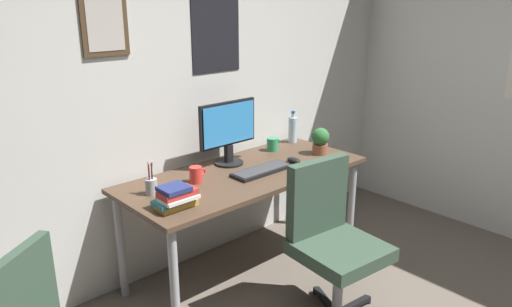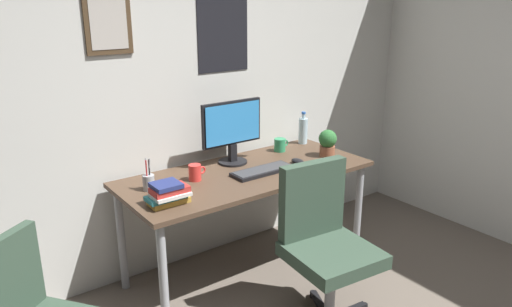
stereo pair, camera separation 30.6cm
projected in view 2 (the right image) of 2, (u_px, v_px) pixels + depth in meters
name	position (u px, v px, depth m)	size (l,w,h in m)	color
wall_back	(178.00, 81.00, 3.21)	(4.40, 0.10, 2.60)	silver
desk	(247.00, 182.00, 3.21)	(1.68, 0.72, 0.74)	#4C3828
office_chair	(324.00, 238.00, 2.74)	(0.56, 0.57, 0.95)	#334738
monitor	(232.00, 129.00, 3.28)	(0.46, 0.20, 0.43)	black
keyboard	(263.00, 171.00, 3.16)	(0.43, 0.15, 0.03)	black
computer_mouse	(298.00, 161.00, 3.33)	(0.06, 0.11, 0.04)	black
water_bottle	(303.00, 130.00, 3.77)	(0.07, 0.07, 0.25)	silver
coffee_mug_near	(195.00, 172.00, 3.02)	(0.12, 0.08, 0.10)	red
coffee_mug_far	(280.00, 145.00, 3.59)	(0.12, 0.08, 0.10)	#2D8C59
potted_plant	(328.00, 142.00, 3.47)	(0.13, 0.13, 0.19)	brown
pen_cup	(149.00, 182.00, 2.86)	(0.07, 0.07, 0.20)	#9EA0A5
book_stack_left	(168.00, 194.00, 2.66)	(0.23, 0.15, 0.13)	gold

